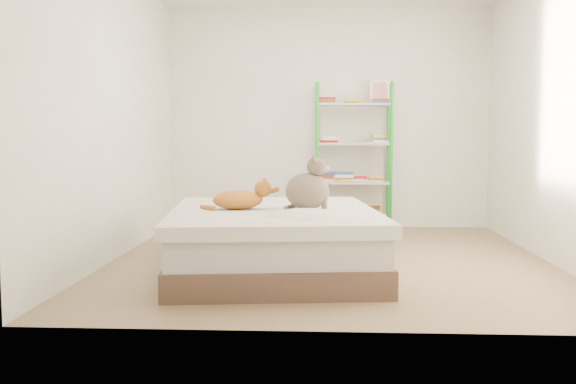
# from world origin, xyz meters

# --- Properties ---
(room) EXTENTS (3.81, 4.21, 2.61)m
(room) POSITION_xyz_m (0.00, 0.00, 1.30)
(room) COLOR #897256
(room) RESTS_ON ground
(bed) EXTENTS (1.81, 2.16, 0.51)m
(bed) POSITION_xyz_m (-0.45, -0.54, 0.26)
(bed) COLOR brown
(bed) RESTS_ON ground
(orange_cat) EXTENTS (0.52, 0.37, 0.19)m
(orange_cat) POSITION_xyz_m (-0.73, -0.58, 0.61)
(orange_cat) COLOR #CA6B23
(orange_cat) RESTS_ON bed
(grey_cat) EXTENTS (0.37, 0.31, 0.42)m
(grey_cat) POSITION_xyz_m (-0.18, -0.57, 0.72)
(grey_cat) COLOR #826656
(grey_cat) RESTS_ON bed
(shelf_unit) EXTENTS (0.88, 0.36, 1.74)m
(shelf_unit) POSITION_xyz_m (0.31, 1.88, 0.81)
(shelf_unit) COLOR green
(shelf_unit) RESTS_ON ground
(cardboard_box) EXTENTS (0.55, 0.54, 0.40)m
(cardboard_box) POSITION_xyz_m (0.25, 1.11, 0.18)
(cardboard_box) COLOR #A17340
(cardboard_box) RESTS_ON ground
(white_bin) EXTENTS (0.38, 0.36, 0.35)m
(white_bin) POSITION_xyz_m (-0.69, 1.60, 0.18)
(white_bin) COLOR silver
(white_bin) RESTS_ON ground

